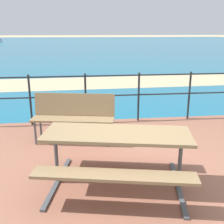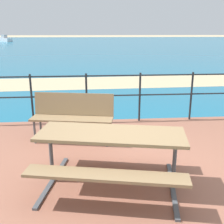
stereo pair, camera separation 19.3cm
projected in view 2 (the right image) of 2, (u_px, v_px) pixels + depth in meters
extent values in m
plane|color=tan|center=(129.00, 181.00, 3.88)|extent=(240.00, 240.00, 0.00)
cube|color=#935B47|center=(129.00, 179.00, 3.87)|extent=(6.40, 5.20, 0.06)
cube|color=#196B8E|center=(92.00, 44.00, 42.06)|extent=(90.00, 90.00, 0.01)
cube|color=tan|center=(102.00, 82.00, 11.14)|extent=(54.06, 4.47, 0.01)
cube|color=#8C704C|center=(111.00, 134.00, 3.45)|extent=(1.95, 1.03, 0.04)
cube|color=#8C704C|center=(105.00, 175.00, 3.04)|extent=(1.86, 0.63, 0.04)
cube|color=#8C704C|center=(116.00, 140.00, 4.03)|extent=(1.86, 0.63, 0.04)
cylinder|color=#4C5156|center=(51.00, 157.00, 3.65)|extent=(0.06, 0.06, 0.73)
cube|color=#4C5156|center=(53.00, 180.00, 3.75)|extent=(0.32, 1.28, 0.03)
cylinder|color=#4C5156|center=(174.00, 164.00, 3.46)|extent=(0.06, 0.06, 0.73)
cube|color=#4C5156|center=(172.00, 188.00, 3.56)|extent=(0.32, 1.28, 0.03)
cube|color=#8C704C|center=(72.00, 119.00, 4.96)|extent=(1.53, 0.67, 0.04)
cube|color=#8C704C|center=(74.00, 104.00, 5.07)|extent=(1.47, 0.36, 0.41)
cylinder|color=#4C5156|center=(35.00, 132.00, 4.95)|extent=(0.04, 0.04, 0.45)
cylinder|color=#4C5156|center=(41.00, 126.00, 5.23)|extent=(0.04, 0.04, 0.45)
cylinder|color=#4C5156|center=(107.00, 135.00, 4.81)|extent=(0.04, 0.04, 0.45)
cylinder|color=#4C5156|center=(109.00, 129.00, 5.10)|extent=(0.04, 0.04, 0.45)
cylinder|color=#1E2328|center=(32.00, 100.00, 5.91)|extent=(0.04, 0.04, 1.10)
cylinder|color=#1E2328|center=(87.00, 98.00, 6.00)|extent=(0.04, 0.04, 1.10)
cylinder|color=#1E2328|center=(140.00, 97.00, 6.10)|extent=(0.04, 0.04, 1.10)
cylinder|color=#1E2328|center=(191.00, 96.00, 6.19)|extent=(0.04, 0.04, 1.10)
cylinder|color=#1E2328|center=(113.00, 76.00, 5.91)|extent=(5.90, 0.03, 0.03)
cylinder|color=#1E2328|center=(113.00, 95.00, 6.03)|extent=(5.90, 0.03, 0.03)
cube|color=silver|center=(4.00, 40.00, 51.77)|extent=(4.12, 4.43, 0.64)
cube|color=#A5A8AD|center=(4.00, 36.00, 51.34)|extent=(1.34, 1.39, 0.61)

